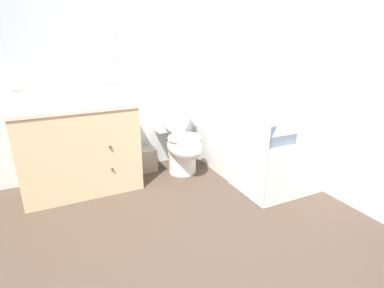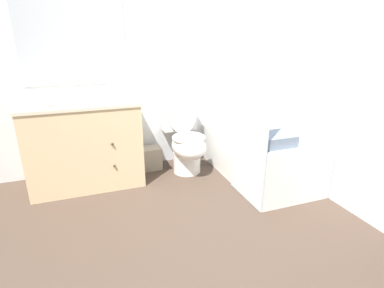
{
  "view_description": "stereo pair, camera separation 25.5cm",
  "coord_description": "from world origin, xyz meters",
  "px_view_note": "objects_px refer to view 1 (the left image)",
  "views": [
    {
      "loc": [
        -0.97,
        -1.57,
        1.41
      ],
      "look_at": [
        0.14,
        0.72,
        0.51
      ],
      "focal_mm": 28.0,
      "sensor_mm": 36.0,
      "label": 1
    },
    {
      "loc": [
        -0.73,
        -1.66,
        1.41
      ],
      "look_at": [
        0.14,
        0.72,
        0.51
      ],
      "focal_mm": 28.0,
      "sensor_mm": 36.0,
      "label": 2
    }
  ],
  "objects_px": {
    "bath_towel_folded": "(274,137)",
    "toilet": "(181,141)",
    "bathtub": "(251,149)",
    "hand_towel_folded": "(26,106)",
    "soap_dispenser": "(124,93)",
    "vanity_cabinet": "(80,147)",
    "tissue_box": "(106,95)",
    "sink_faucet": "(71,96)",
    "wastebasket": "(146,160)"
  },
  "relations": [
    {
      "from": "bathtub",
      "to": "sink_faucet",
      "type": "bearing_deg",
      "value": 160.39
    },
    {
      "from": "vanity_cabinet",
      "to": "toilet",
      "type": "xyz_separation_m",
      "value": [
        1.03,
        -0.06,
        -0.08
      ]
    },
    {
      "from": "vanity_cabinet",
      "to": "tissue_box",
      "type": "relative_size",
      "value": 7.42
    },
    {
      "from": "toilet",
      "to": "bathtub",
      "type": "bearing_deg",
      "value": -26.96
    },
    {
      "from": "hand_towel_folded",
      "to": "soap_dispenser",
      "type": "bearing_deg",
      "value": 6.67
    },
    {
      "from": "vanity_cabinet",
      "to": "sink_faucet",
      "type": "xyz_separation_m",
      "value": [
        -0.0,
        0.2,
        0.45
      ]
    },
    {
      "from": "tissue_box",
      "to": "bath_towel_folded",
      "type": "distance_m",
      "value": 1.62
    },
    {
      "from": "wastebasket",
      "to": "hand_towel_folded",
      "type": "bearing_deg",
      "value": -166.13
    },
    {
      "from": "sink_faucet",
      "to": "tissue_box",
      "type": "bearing_deg",
      "value": -23.42
    },
    {
      "from": "bath_towel_folded",
      "to": "wastebasket",
      "type": "bearing_deg",
      "value": 130.07
    },
    {
      "from": "toilet",
      "to": "soap_dispenser",
      "type": "distance_m",
      "value": 0.8
    },
    {
      "from": "sink_faucet",
      "to": "tissue_box",
      "type": "height_order",
      "value": "sink_faucet"
    },
    {
      "from": "toilet",
      "to": "bath_towel_folded",
      "type": "relative_size",
      "value": 2.91
    },
    {
      "from": "hand_towel_folded",
      "to": "sink_faucet",
      "type": "bearing_deg",
      "value": 42.48
    },
    {
      "from": "bathtub",
      "to": "hand_towel_folded",
      "type": "distance_m",
      "value": 2.19
    },
    {
      "from": "wastebasket",
      "to": "hand_towel_folded",
      "type": "relative_size",
      "value": 1.07
    },
    {
      "from": "wastebasket",
      "to": "sink_faucet",
      "type": "bearing_deg",
      "value": 173.08
    },
    {
      "from": "bathtub",
      "to": "soap_dispenser",
      "type": "xyz_separation_m",
      "value": [
        -1.26,
        0.36,
        0.64
      ]
    },
    {
      "from": "wastebasket",
      "to": "soap_dispenser",
      "type": "bearing_deg",
      "value": -144.3
    },
    {
      "from": "bathtub",
      "to": "vanity_cabinet",
      "type": "bearing_deg",
      "value": 166.56
    },
    {
      "from": "bathtub",
      "to": "toilet",
      "type": "bearing_deg",
      "value": 153.04
    },
    {
      "from": "vanity_cabinet",
      "to": "hand_towel_folded",
      "type": "bearing_deg",
      "value": -159.29
    },
    {
      "from": "soap_dispenser",
      "to": "vanity_cabinet",
      "type": "bearing_deg",
      "value": 174.34
    },
    {
      "from": "vanity_cabinet",
      "to": "toilet",
      "type": "bearing_deg",
      "value": -3.41
    },
    {
      "from": "toilet",
      "to": "bathtub",
      "type": "xyz_separation_m",
      "value": [
        0.68,
        -0.35,
        -0.08
      ]
    },
    {
      "from": "bathtub",
      "to": "tissue_box",
      "type": "xyz_separation_m",
      "value": [
        -1.41,
        0.48,
        0.62
      ]
    },
    {
      "from": "sink_faucet",
      "to": "hand_towel_folded",
      "type": "distance_m",
      "value": 0.51
    },
    {
      "from": "toilet",
      "to": "soap_dispenser",
      "type": "bearing_deg",
      "value": 178.36
    },
    {
      "from": "bathtub",
      "to": "wastebasket",
      "type": "bearing_deg",
      "value": 152.94
    },
    {
      "from": "wastebasket",
      "to": "tissue_box",
      "type": "relative_size",
      "value": 1.76
    },
    {
      "from": "bathtub",
      "to": "tissue_box",
      "type": "bearing_deg",
      "value": 161.23
    },
    {
      "from": "bath_towel_folded",
      "to": "toilet",
      "type": "bearing_deg",
      "value": 121.44
    },
    {
      "from": "hand_towel_folded",
      "to": "bathtub",
      "type": "bearing_deg",
      "value": -7.31
    },
    {
      "from": "soap_dispenser",
      "to": "hand_towel_folded",
      "type": "bearing_deg",
      "value": -173.33
    },
    {
      "from": "bath_towel_folded",
      "to": "soap_dispenser",
      "type": "bearing_deg",
      "value": 141.49
    },
    {
      "from": "wastebasket",
      "to": "tissue_box",
      "type": "distance_m",
      "value": 0.85
    },
    {
      "from": "tissue_box",
      "to": "soap_dispenser",
      "type": "height_order",
      "value": "soap_dispenser"
    },
    {
      "from": "toilet",
      "to": "soap_dispenser",
      "type": "relative_size",
      "value": 5.56
    },
    {
      "from": "wastebasket",
      "to": "bath_towel_folded",
      "type": "bearing_deg",
      "value": -49.93
    },
    {
      "from": "sink_faucet",
      "to": "bathtub",
      "type": "bearing_deg",
      "value": -19.61
    },
    {
      "from": "sink_faucet",
      "to": "wastebasket",
      "type": "height_order",
      "value": "sink_faucet"
    },
    {
      "from": "vanity_cabinet",
      "to": "sink_faucet",
      "type": "relative_size",
      "value": 7.48
    },
    {
      "from": "sink_faucet",
      "to": "soap_dispenser",
      "type": "distance_m",
      "value": 0.51
    },
    {
      "from": "vanity_cabinet",
      "to": "bathtub",
      "type": "distance_m",
      "value": 1.76
    },
    {
      "from": "vanity_cabinet",
      "to": "bathtub",
      "type": "bearing_deg",
      "value": -13.44
    },
    {
      "from": "sink_faucet",
      "to": "toilet",
      "type": "bearing_deg",
      "value": -14.31
    },
    {
      "from": "toilet",
      "to": "hand_towel_folded",
      "type": "relative_size",
      "value": 3.68
    },
    {
      "from": "vanity_cabinet",
      "to": "toilet",
      "type": "distance_m",
      "value": 1.03
    },
    {
      "from": "toilet",
      "to": "bathtub",
      "type": "height_order",
      "value": "toilet"
    },
    {
      "from": "sink_faucet",
      "to": "hand_towel_folded",
      "type": "xyz_separation_m",
      "value": [
        -0.37,
        -0.34,
        0.01
      ]
    }
  ]
}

